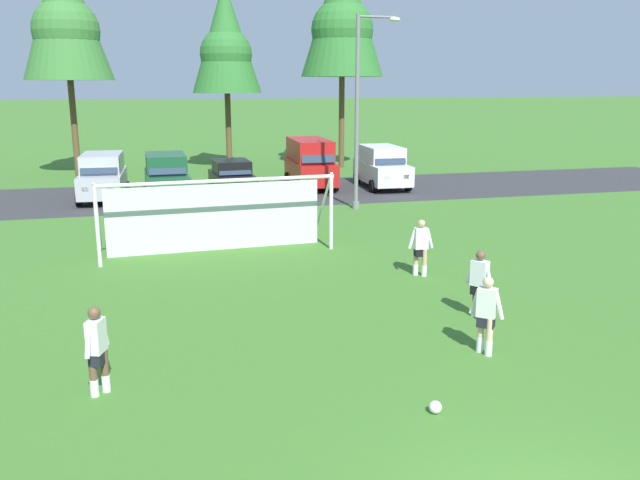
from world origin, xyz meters
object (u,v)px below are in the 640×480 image
object	(u,v)px
parked_car_slot_far_left	(103,176)
parked_car_slot_center_left	(232,178)
player_winger_right	(421,248)
parked_car_slot_center_right	(382,166)
player_defender_far	(486,316)
soccer_goal	(216,213)
parked_car_slot_center	(310,162)
parked_car_slot_left	(167,177)
player_midfield_center	(97,351)
street_lamp	(361,111)
soccer_ball	(435,407)
player_striker_near	(479,285)

from	to	relation	value
parked_car_slot_far_left	parked_car_slot_center_left	xyz separation A→B (m)	(6.03, -0.30, -0.24)
player_winger_right	parked_car_slot_center_right	world-z (taller)	parked_car_slot_center_right
player_defender_far	soccer_goal	bearing A→B (deg)	114.84
soccer_goal	player_winger_right	xyz separation A→B (m)	(5.36, -4.20, -0.47)
parked_car_slot_far_left	parked_car_slot_center	bearing A→B (deg)	6.79
parked_car_slot_center	parked_car_slot_left	bearing A→B (deg)	-164.14
parked_car_slot_far_left	parked_car_slot_center_left	size ratio (longest dim) A/B	1.09
player_midfield_center	player_winger_right	size ratio (longest dim) A/B	1.00
soccer_goal	street_lamp	bearing A→B (deg)	41.78
parked_car_slot_left	player_winger_right	bearing A→B (deg)	-64.98
soccer_ball	player_midfield_center	distance (m)	5.94
soccer_ball	player_winger_right	distance (m)	8.11
player_striker_near	parked_car_slot_center_right	size ratio (longest dim) A/B	0.35
soccer_goal	parked_car_slot_left	size ratio (longest dim) A/B	1.61
parked_car_slot_far_left	parked_car_slot_center_left	distance (m)	6.04
player_striker_near	player_defender_far	xyz separation A→B (m)	(-0.84, -1.92, 0.00)
parked_car_slot_center_right	player_defender_far	bearing A→B (deg)	-103.88
soccer_goal	parked_car_slot_center_left	xyz separation A→B (m)	(1.77, 10.78, -0.42)
parked_car_slot_far_left	parked_car_slot_center_right	distance (m)	13.94
player_winger_right	player_striker_near	bearing A→B (deg)	-90.58
player_winger_right	parked_car_slot_center	xyz separation A→B (m)	(0.69, 16.51, 0.52)
parked_car_slot_left	parked_car_slot_center_left	xyz separation A→B (m)	(3.13, 0.57, -0.24)
parked_car_slot_center_left	street_lamp	bearing A→B (deg)	-43.26
soccer_goal	parked_car_slot_center_left	size ratio (longest dim) A/B	1.75
player_striker_near	player_midfield_center	size ratio (longest dim) A/B	1.00
player_winger_right	parked_car_slot_left	size ratio (longest dim) A/B	0.35
parked_car_slot_left	parked_car_slot_far_left	bearing A→B (deg)	163.16
player_defender_far	parked_car_slot_center_right	size ratio (longest dim) A/B	0.35
parked_car_slot_left	parked_car_slot_center	size ratio (longest dim) A/B	0.96
soccer_ball	player_midfield_center	size ratio (longest dim) A/B	0.13
player_midfield_center	parked_car_slot_left	distance (m)	19.90
parked_car_slot_left	soccer_ball	bearing A→B (deg)	-80.04
player_striker_near	player_winger_right	distance (m)	3.57
player_midfield_center	parked_car_slot_center	xyz separation A→B (m)	(9.06, 21.94, 0.52)
parked_car_slot_center	parked_car_slot_center_right	size ratio (longest dim) A/B	1.04
player_midfield_center	parked_car_slot_center	world-z (taller)	parked_car_slot_center
soccer_ball	parked_car_slot_center	world-z (taller)	parked_car_slot_center
parked_car_slot_left	parked_car_slot_center_left	world-z (taller)	parked_car_slot_left
player_winger_right	parked_car_slot_left	world-z (taller)	parked_car_slot_left
player_midfield_center	parked_car_slot_far_left	world-z (taller)	parked_car_slot_far_left
street_lamp	parked_car_slot_center_left	bearing A→B (deg)	136.74
parked_car_slot_left	player_midfield_center	bearing A→B (deg)	-94.75
parked_car_slot_center_right	parked_car_slot_left	bearing A→B (deg)	-173.98
player_defender_far	parked_car_slot_center	distance (m)	22.06
player_midfield_center	parked_car_slot_far_left	bearing A→B (deg)	93.45
player_defender_far	player_midfield_center	bearing A→B (deg)	179.53
player_striker_near	street_lamp	world-z (taller)	street_lamp
soccer_ball	player_striker_near	size ratio (longest dim) A/B	0.13
soccer_ball	parked_car_slot_center_right	bearing A→B (deg)	72.72
parked_car_slot_far_left	player_midfield_center	bearing A→B (deg)	-86.55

